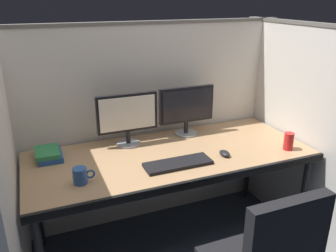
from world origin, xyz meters
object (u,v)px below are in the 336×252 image
object	(u,v)px
desk	(171,161)
monitor_left	(127,116)
coffee_mug	(81,176)
soda_can	(289,141)
book_stack	(49,154)
keyboard_main	(178,164)
monitor_right	(187,108)
computer_mouse	(225,153)

from	to	relation	value
desk	monitor_left	world-z (taller)	monitor_left
coffee_mug	soda_can	bearing A→B (deg)	-2.88
book_stack	keyboard_main	bearing A→B (deg)	-28.42
keyboard_main	monitor_right	bearing A→B (deg)	59.59
coffee_mug	desk	bearing A→B (deg)	14.65
desk	keyboard_main	xyz separation A→B (m)	(-0.02, -0.17, 0.06)
soda_can	monitor_right	bearing A→B (deg)	135.93
desk	computer_mouse	size ratio (longest dim) A/B	19.79
soda_can	computer_mouse	bearing A→B (deg)	170.43
monitor_left	computer_mouse	distance (m)	0.71
monitor_left	keyboard_main	world-z (taller)	monitor_left
book_stack	coffee_mug	bearing A→B (deg)	-70.21
coffee_mug	keyboard_main	bearing A→B (deg)	-0.28
monitor_right	keyboard_main	size ratio (longest dim) A/B	1.00
computer_mouse	monitor_right	bearing A→B (deg)	100.04
monitor_left	monitor_right	xyz separation A→B (m)	(0.46, 0.02, 0.00)
computer_mouse	soda_can	bearing A→B (deg)	-9.57
soda_can	coffee_mug	bearing A→B (deg)	177.12
keyboard_main	computer_mouse	size ratio (longest dim) A/B	4.48
desk	coffee_mug	xyz separation A→B (m)	(-0.62, -0.16, 0.10)
keyboard_main	computer_mouse	xyz separation A→B (m)	(0.34, 0.01, 0.01)
soda_can	book_stack	bearing A→B (deg)	163.08
soda_can	desk	bearing A→B (deg)	163.23
keyboard_main	soda_can	world-z (taller)	soda_can
coffee_mug	soda_can	xyz separation A→B (m)	(1.40, -0.07, 0.01)
monitor_left	monitor_right	world-z (taller)	same
monitor_left	keyboard_main	distance (m)	0.52
monitor_left	coffee_mug	size ratio (longest dim) A/B	3.41
desk	coffee_mug	distance (m)	0.65
coffee_mug	soda_can	distance (m)	1.40
monitor_left	computer_mouse	size ratio (longest dim) A/B	4.48
coffee_mug	book_stack	world-z (taller)	coffee_mug
coffee_mug	book_stack	xyz separation A→B (m)	(-0.14, 0.40, -0.02)
desk	coffee_mug	world-z (taller)	coffee_mug
book_stack	soda_can	size ratio (longest dim) A/B	1.73
keyboard_main	computer_mouse	distance (m)	0.34
monitor_left	coffee_mug	xyz separation A→B (m)	(-0.40, -0.43, -0.17)
monitor_left	computer_mouse	world-z (taller)	monitor_left
monitor_left	desk	bearing A→B (deg)	-49.62
monitor_left	book_stack	bearing A→B (deg)	-177.13
computer_mouse	soda_can	xyz separation A→B (m)	(0.46, -0.08, 0.04)
soda_can	monitor_left	bearing A→B (deg)	153.57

